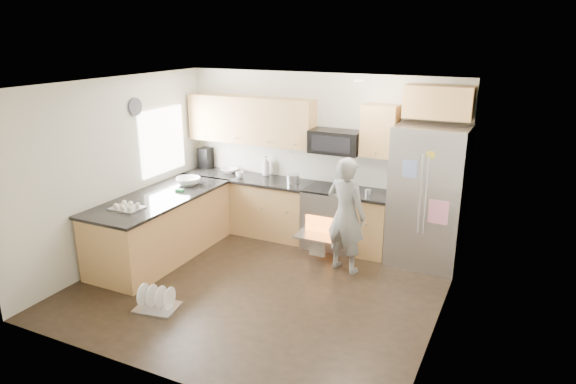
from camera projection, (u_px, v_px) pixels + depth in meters
The scene contains 8 objects.
ground at pixel (258, 287), 6.69m from camera, with size 4.50×4.50×0.00m, color black.
room_shell at pixel (254, 162), 6.21m from camera, with size 4.54×4.04×2.62m.
back_cabinet_run at pixel (278, 177), 8.14m from camera, with size 4.45×0.64×2.50m.
peninsula at pixel (161, 226), 7.49m from camera, with size 0.96×2.36×1.04m.
stove_range at pixel (331, 204), 7.80m from camera, with size 0.76×0.97×1.79m.
refrigerator at pixel (428, 196), 7.12m from camera, with size 0.99×0.79×1.99m.
person at pixel (346, 215), 6.95m from camera, with size 0.59×0.39×1.61m, color gray.
dish_rack at pixel (157, 303), 6.14m from camera, with size 0.55×0.47×0.30m.
Camera 1 is at (2.95, -5.25, 3.19)m, focal length 32.00 mm.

